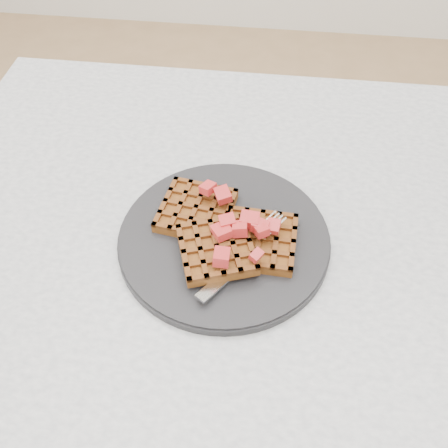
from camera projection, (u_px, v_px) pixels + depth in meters
The scene contains 6 objects.
ground at pixel (269, 413), 1.30m from camera, with size 4.00×4.00×0.00m, color tan.
table at pixel (295, 273), 0.82m from camera, with size 1.20×0.80×0.75m.
plate at pixel (224, 239), 0.71m from camera, with size 0.30×0.30×0.02m, color black.
waffles at pixel (224, 232), 0.70m from camera, with size 0.21×0.19×0.03m.
strawberry_pile at pixel (224, 217), 0.68m from camera, with size 0.15×0.15×0.02m, color #A81417, non-canonical shape.
fork at pixel (248, 255), 0.67m from camera, with size 0.02×0.18×0.02m, color silver, non-canonical shape.
Camera 1 is at (-0.06, -0.48, 1.31)m, focal length 40.00 mm.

